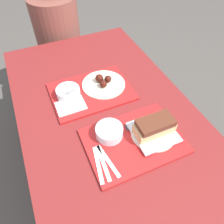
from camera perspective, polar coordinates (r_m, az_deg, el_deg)
name	(u,v)px	position (r m, az deg, el deg)	size (l,w,h in m)	color
ground_plane	(109,176)	(1.71, -0.81, -16.45)	(12.00, 12.00, 0.00)	#4C4742
picnic_table	(108,124)	(1.17, -1.15, -3.13)	(0.85, 1.51, 0.73)	maroon
picnic_bench_far	(66,63)	(2.04, -12.03, 12.35)	(0.81, 0.28, 0.45)	maroon
tray_near	(134,141)	(0.98, 5.66, -7.51)	(0.42, 0.31, 0.01)	red
tray_far	(91,92)	(1.19, -5.42, 5.35)	(0.42, 0.31, 0.01)	red
bowl_coleslaw_near	(109,131)	(0.97, -0.71, -5.06)	(0.12, 0.12, 0.05)	silver
brisket_sandwich_plate	(154,129)	(0.98, 10.95, -4.28)	(0.20, 0.20, 0.09)	beige
plastic_fork_near	(103,163)	(0.91, -2.31, -13.12)	(0.03, 0.17, 0.00)	white
plastic_knife_near	(108,161)	(0.92, -1.00, -12.65)	(0.04, 0.17, 0.00)	white
plastic_spoon_near	(98,165)	(0.91, -3.62, -13.60)	(0.05, 0.17, 0.00)	white
condiment_packet	(130,127)	(1.02, 4.63, -3.98)	(0.04, 0.03, 0.01)	#3F3F47
bowl_coleslaw_far	(68,92)	(1.16, -11.38, 5.12)	(0.12, 0.12, 0.05)	silver
wings_plate_far	(103,83)	(1.21, -2.28, 7.59)	(0.24, 0.24, 0.05)	beige
napkin_far	(71,106)	(1.12, -10.71, 1.61)	(0.14, 0.10, 0.01)	white
person_seated_across	(57,26)	(1.86, -14.29, 20.88)	(0.35, 0.35, 0.67)	brown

